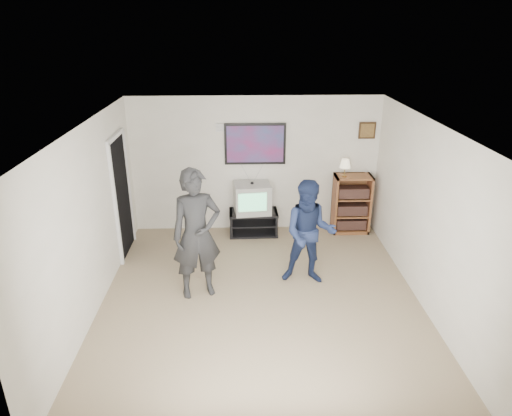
{
  "coord_description": "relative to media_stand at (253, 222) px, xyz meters",
  "views": [
    {
      "loc": [
        -0.25,
        -5.48,
        3.7
      ],
      "look_at": [
        -0.04,
        0.69,
        1.15
      ],
      "focal_mm": 32.0,
      "sensor_mm": 36.0,
      "label": 1
    }
  ],
  "objects": [
    {
      "name": "controller_right",
      "position": [
        0.73,
        -1.46,
        0.87
      ],
      "size": [
        0.05,
        0.13,
        0.04
      ],
      "primitive_type": "cube",
      "rotation": [
        0.0,
        0.0,
        -0.1
      ],
      "color": "white",
      "rests_on": "person_short"
    },
    {
      "name": "media_stand",
      "position": [
        0.0,
        0.0,
        0.0
      ],
      "size": [
        0.9,
        0.51,
        0.44
      ],
      "rotation": [
        0.0,
        0.0,
        0.02
      ],
      "color": "black",
      "rests_on": "room_shell"
    },
    {
      "name": "person_short",
      "position": [
        0.78,
        -1.7,
        0.59
      ],
      "size": [
        0.85,
        0.7,
        1.61
      ],
      "primitive_type": "imported",
      "rotation": [
        0.0,
        0.0,
        -0.12
      ],
      "color": "#1B274C",
      "rests_on": "room_shell"
    },
    {
      "name": "table_lamp",
      "position": [
        1.63,
        0.01,
        1.04
      ],
      "size": [
        0.2,
        0.2,
        0.31
      ],
      "primitive_type": null,
      "color": "#FFEFC1",
      "rests_on": "bookshelf"
    },
    {
      "name": "room_shell",
      "position": [
        0.04,
        -1.88,
        1.03
      ],
      "size": [
        4.51,
        5.0,
        2.51
      ],
      "color": "#8C7059",
      "rests_on": "ground"
    },
    {
      "name": "crt_television",
      "position": [
        -0.02,
        0.0,
        0.49
      ],
      "size": [
        0.69,
        0.61,
        0.54
      ],
      "primitive_type": null,
      "rotation": [
        0.0,
        0.0,
        0.11
      ],
      "color": "#A6A6A0",
      "rests_on": "media_stand"
    },
    {
      "name": "poster",
      "position": [
        0.04,
        0.25,
        1.43
      ],
      "size": [
        1.1,
        0.03,
        0.75
      ],
      "primitive_type": "cube",
      "color": "black",
      "rests_on": "room_shell"
    },
    {
      "name": "small_picture",
      "position": [
        2.04,
        0.25,
        1.66
      ],
      "size": [
        0.3,
        0.03,
        0.3
      ],
      "primitive_type": "cube",
      "color": "black",
      "rests_on": "room_shell"
    },
    {
      "name": "controller_left",
      "position": [
        -0.79,
        -1.76,
        0.95
      ],
      "size": [
        0.07,
        0.11,
        0.03
      ],
      "primitive_type": "cube",
      "rotation": [
        0.0,
        0.0,
        -0.34
      ],
      "color": "white",
      "rests_on": "person_tall"
    },
    {
      "name": "bookshelf",
      "position": [
        1.82,
        0.05,
        0.33
      ],
      "size": [
        0.67,
        0.38,
        1.1
      ],
      "primitive_type": null,
      "color": "brown",
      "rests_on": "room_shell"
    },
    {
      "name": "doorway",
      "position": [
        -2.2,
        -0.63,
        0.78
      ],
      "size": [
        0.03,
        0.85,
        2.0
      ],
      "primitive_type": "cube",
      "color": "black",
      "rests_on": "room_shell"
    },
    {
      "name": "air_vent",
      "position": [
        -0.51,
        0.25,
        1.73
      ],
      "size": [
        0.28,
        0.02,
        0.14
      ],
      "primitive_type": "cube",
      "color": "white",
      "rests_on": "room_shell"
    },
    {
      "name": "person_tall",
      "position": [
        -0.84,
        -1.98,
        0.73
      ],
      "size": [
        0.8,
        0.64,
        1.9
      ],
      "primitive_type": "imported",
      "rotation": [
        0.0,
        0.0,
        0.3
      ],
      "color": "#242426",
      "rests_on": "room_shell"
    }
  ]
}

